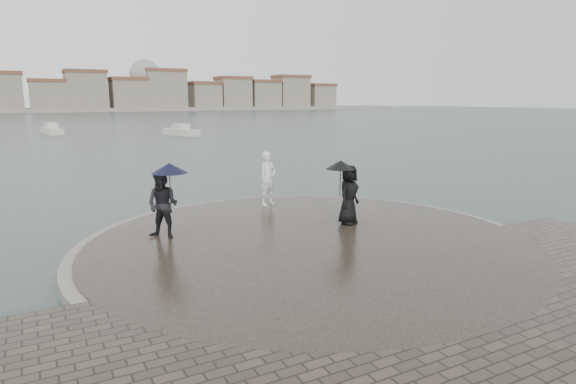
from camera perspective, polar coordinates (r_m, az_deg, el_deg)
ground at (r=10.59m, az=12.72°, el=-12.15°), size 400.00×400.00×0.00m
kerb_ring at (r=13.19m, az=2.70°, el=-6.46°), size 12.50×12.50×0.32m
quay_tip at (r=13.19m, az=2.70°, el=-6.37°), size 11.90×11.90×0.36m
statue at (r=17.15m, az=-2.38°, el=1.61°), size 0.80×0.65×1.92m
visitor_left at (r=13.49m, az=-14.47°, el=-0.65°), size 1.32×1.16×2.04m
visitor_right at (r=14.61m, az=7.02°, el=0.36°), size 1.23×1.02×1.95m
far_skyline at (r=167.98m, az=-28.78°, el=10.19°), size 260.00×20.00×37.00m
boats at (r=51.70m, az=-24.48°, el=5.88°), size 27.05×33.02×1.50m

